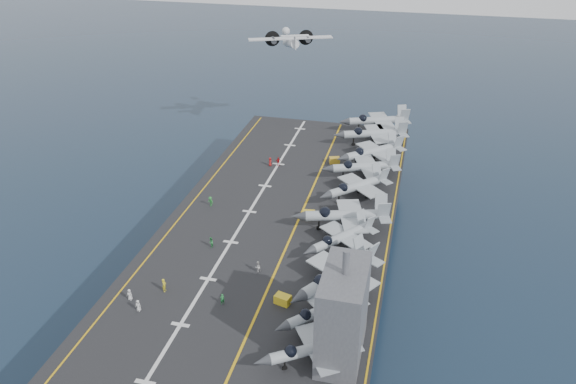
% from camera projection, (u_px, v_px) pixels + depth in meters
% --- Properties ---
extents(ground, '(500.00, 500.00, 0.00)m').
position_uv_depth(ground, '(283.00, 265.00, 102.07)').
color(ground, '#142135').
rests_on(ground, ground).
extents(hull, '(36.00, 90.00, 10.00)m').
position_uv_depth(hull, '(283.00, 242.00, 99.70)').
color(hull, '#56595E').
rests_on(hull, ground).
extents(flight_deck, '(38.00, 92.00, 0.40)m').
position_uv_depth(flight_deck, '(282.00, 217.00, 97.23)').
color(flight_deck, black).
rests_on(flight_deck, hull).
extents(foul_line, '(0.35, 90.00, 0.02)m').
position_uv_depth(foul_line, '(299.00, 218.00, 96.49)').
color(foul_line, gold).
rests_on(foul_line, flight_deck).
extents(landing_centerline, '(0.50, 90.00, 0.02)m').
position_uv_depth(landing_centerline, '(249.00, 212.00, 98.40)').
color(landing_centerline, silver).
rests_on(landing_centerline, flight_deck).
extents(deck_edge_port, '(0.25, 90.00, 0.02)m').
position_uv_depth(deck_edge_port, '(191.00, 204.00, 100.72)').
color(deck_edge_port, gold).
rests_on(deck_edge_port, flight_deck).
extents(deck_edge_stbd, '(0.25, 90.00, 0.02)m').
position_uv_depth(deck_edge_stbd, '(390.00, 229.00, 93.22)').
color(deck_edge_stbd, gold).
rests_on(deck_edge_stbd, flight_deck).
extents(island_superstructure, '(5.00, 10.00, 15.00)m').
position_uv_depth(island_superstructure, '(343.00, 305.00, 64.77)').
color(island_superstructure, '#56595E').
rests_on(island_superstructure, flight_deck).
extents(fighter_jet_0, '(15.57, 14.28, 4.50)m').
position_uv_depth(fighter_jet_0, '(314.00, 348.00, 65.96)').
color(fighter_jet_0, '#929CA2').
rests_on(fighter_jet_0, flight_deck).
extents(fighter_jet_1, '(15.57, 15.69, 4.61)m').
position_uv_depth(fighter_jet_1, '(324.00, 309.00, 72.05)').
color(fighter_jet_1, '#9BA4AA').
rests_on(fighter_jet_1, flight_deck).
extents(fighter_jet_2, '(17.86, 19.48, 5.63)m').
position_uv_depth(fighter_jet_2, '(338.00, 273.00, 77.94)').
color(fighter_jet_2, '#9EA7AF').
rests_on(fighter_jet_2, flight_deck).
extents(fighter_jet_3, '(15.59, 16.23, 4.71)m').
position_uv_depth(fighter_jet_3, '(342.00, 236.00, 87.04)').
color(fighter_jet_3, '#9199A0').
rests_on(fighter_jet_3, flight_deck).
extents(fighter_jet_4, '(18.61, 14.95, 5.63)m').
position_uv_depth(fighter_jet_4, '(346.00, 214.00, 92.06)').
color(fighter_jet_4, gray).
rests_on(fighter_jet_4, flight_deck).
extents(fighter_jet_5, '(17.30, 17.40, 5.11)m').
position_uv_depth(fighter_jet_5, '(357.00, 185.00, 101.70)').
color(fighter_jet_5, gray).
rests_on(fighter_jet_5, flight_deck).
extents(fighter_jet_6, '(17.99, 15.21, 5.30)m').
position_uv_depth(fighter_jet_6, '(365.00, 166.00, 108.66)').
color(fighter_jet_6, '#8C949A').
rests_on(fighter_jet_6, flight_deck).
extents(fighter_jet_7, '(18.28, 17.80, 5.33)m').
position_uv_depth(fighter_jet_7, '(373.00, 151.00, 114.98)').
color(fighter_jet_7, gray).
rests_on(fighter_jet_7, flight_deck).
extents(fighter_jet_8, '(19.20, 16.00, 5.69)m').
position_uv_depth(fighter_jet_8, '(374.00, 133.00, 123.00)').
color(fighter_jet_8, gray).
rests_on(fighter_jet_8, flight_deck).
extents(tow_cart_a, '(2.43, 1.91, 1.28)m').
position_uv_depth(tow_cart_a, '(283.00, 299.00, 76.27)').
color(tow_cart_a, gold).
rests_on(tow_cart_a, flight_deck).
extents(tow_cart_b, '(2.21, 1.57, 1.25)m').
position_uv_depth(tow_cart_b, '(309.00, 214.00, 96.35)').
color(tow_cart_b, gold).
rests_on(tow_cart_b, flight_deck).
extents(tow_cart_c, '(2.41, 1.95, 1.25)m').
position_uv_depth(tow_cart_c, '(335.00, 160.00, 115.68)').
color(tow_cart_c, gold).
rests_on(tow_cart_c, flight_deck).
extents(crew_0, '(1.07, 0.77, 1.69)m').
position_uv_depth(crew_0, '(138.00, 306.00, 74.83)').
color(crew_0, silver).
rests_on(crew_0, flight_deck).
extents(crew_1, '(0.99, 1.35, 2.07)m').
position_uv_depth(crew_1, '(164.00, 285.00, 78.41)').
color(crew_1, yellow).
rests_on(crew_1, flight_deck).
extents(crew_2, '(0.79, 1.11, 1.76)m').
position_uv_depth(crew_2, '(211.00, 242.00, 88.24)').
color(crew_2, green).
rests_on(crew_2, flight_deck).
extents(crew_3, '(1.27, 1.08, 1.78)m').
position_uv_depth(crew_3, '(210.00, 201.00, 99.84)').
color(crew_3, '#268C33').
rests_on(crew_3, flight_deck).
extents(crew_4, '(1.31, 1.05, 1.91)m').
position_uv_depth(crew_4, '(278.00, 161.00, 114.38)').
color(crew_4, '#B10D11').
rests_on(crew_4, flight_deck).
extents(crew_5, '(0.89, 1.19, 1.82)m').
position_uv_depth(crew_5, '(270.00, 162.00, 114.43)').
color(crew_5, '#B21919').
rests_on(crew_5, flight_deck).
extents(crew_6, '(1.18, 1.19, 1.68)m').
position_uv_depth(crew_6, '(222.00, 299.00, 76.05)').
color(crew_6, '#227B38').
rests_on(crew_6, flight_deck).
extents(crew_7, '(1.24, 1.30, 1.81)m').
position_uv_depth(crew_7, '(258.00, 267.00, 82.47)').
color(crew_7, silver).
rests_on(crew_7, flight_deck).
extents(transport_plane, '(25.23, 21.64, 5.03)m').
position_uv_depth(transport_plane, '(291.00, 43.00, 141.63)').
color(transport_plane, silver).
extents(fighter_jet_9, '(19.20, 16.00, 5.69)m').
position_uv_depth(fighter_jet_9, '(378.00, 120.00, 130.03)').
color(fighter_jet_9, gray).
rests_on(fighter_jet_9, flight_deck).
extents(crew_8, '(1.07, 0.77, 1.69)m').
position_uv_depth(crew_8, '(130.00, 295.00, 76.86)').
color(crew_8, silver).
rests_on(crew_8, flight_deck).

